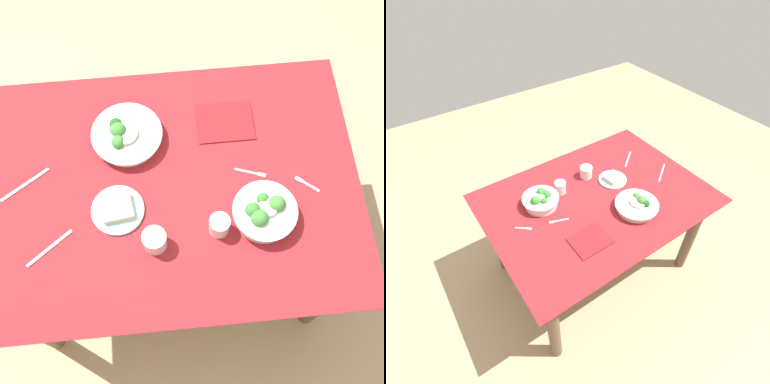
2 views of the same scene
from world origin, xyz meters
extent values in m
plane|color=tan|center=(0.00, 0.00, 0.00)|extent=(6.00, 6.00, 0.00)
cube|color=maroon|center=(0.00, 0.00, 0.72)|extent=(1.33, 0.96, 0.01)
cube|color=brown|center=(0.00, 0.00, 0.71)|extent=(1.29, 0.93, 0.02)
cylinder|color=brown|center=(-0.56, -0.37, 0.35)|extent=(0.07, 0.07, 0.69)
cylinder|color=brown|center=(0.56, -0.37, 0.35)|extent=(0.07, 0.07, 0.69)
cylinder|color=brown|center=(-0.56, 0.37, 0.35)|extent=(0.07, 0.07, 0.69)
cylinder|color=brown|center=(0.56, 0.37, 0.35)|extent=(0.07, 0.07, 0.69)
cylinder|color=white|center=(-0.31, 0.14, 0.75)|extent=(0.19, 0.19, 0.05)
cylinder|color=white|center=(-0.31, 0.14, 0.78)|extent=(0.21, 0.21, 0.01)
sphere|color=#33702D|center=(-0.27, 0.13, 0.79)|extent=(0.05, 0.05, 0.05)
sphere|color=#33702D|center=(-0.30, 0.10, 0.79)|extent=(0.04, 0.04, 0.04)
sphere|color=#3D7A33|center=(-0.35, 0.12, 0.80)|extent=(0.06, 0.06, 0.06)
sphere|color=#3D7A33|center=(-0.28, 0.17, 0.79)|extent=(0.06, 0.06, 0.06)
cylinder|color=beige|center=(-0.32, 0.13, 0.80)|extent=(0.06, 0.06, 0.01)
cylinder|color=silver|center=(0.13, -0.20, 0.74)|extent=(0.23, 0.23, 0.04)
cylinder|color=silver|center=(0.13, -0.20, 0.77)|extent=(0.25, 0.25, 0.01)
sphere|color=#1E511E|center=(0.17, -0.24, 0.78)|extent=(0.05, 0.05, 0.05)
sphere|color=#3D7A33|center=(0.16, -0.21, 0.78)|extent=(0.06, 0.06, 0.06)
sphere|color=#33702D|center=(0.16, -0.16, 0.77)|extent=(0.04, 0.04, 0.04)
sphere|color=#3D7A33|center=(0.16, -0.17, 0.77)|extent=(0.05, 0.05, 0.05)
cylinder|color=beige|center=(0.14, -0.20, 0.78)|extent=(0.10, 0.10, 0.01)
cylinder|color=#99C6D1|center=(0.18, 0.07, 0.73)|extent=(0.18, 0.18, 0.01)
cube|color=#CCB284|center=(0.18, 0.07, 0.75)|extent=(0.11, 0.10, 0.03)
cylinder|color=silver|center=(0.06, 0.20, 0.76)|extent=(0.08, 0.08, 0.08)
cylinder|color=silver|center=(-0.15, 0.17, 0.76)|extent=(0.07, 0.07, 0.08)
cube|color=#B7B7BC|center=(-0.27, -0.03, 0.73)|extent=(0.08, 0.03, 0.00)
cube|color=#B7B7BC|center=(-0.33, -0.01, 0.73)|extent=(0.03, 0.02, 0.00)
cube|color=#B7B7BC|center=(-0.49, 0.04, 0.73)|extent=(0.06, 0.05, 0.00)
cube|color=#B7B7BC|center=(-0.45, 0.01, 0.73)|extent=(0.03, 0.03, 0.00)
cube|color=#B7B7BC|center=(0.49, -0.06, 0.73)|extent=(0.17, 0.12, 0.00)
cube|color=#B7B7BC|center=(0.41, 0.18, 0.73)|extent=(0.15, 0.12, 0.00)
cube|color=maroon|center=(-0.22, -0.24, 0.73)|extent=(0.21, 0.16, 0.01)
camera|label=1|loc=(-0.01, 0.71, 2.34)|focal=47.80mm
camera|label=2|loc=(-0.82, -1.00, 2.00)|focal=28.01mm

